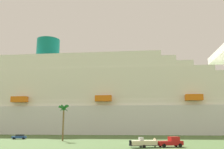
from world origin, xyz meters
name	(u,v)px	position (x,y,z in m)	size (l,w,h in m)	color
ground_plane	(123,137)	(0.00, 30.00, 0.00)	(600.00, 600.00, 0.00)	#4C6B38
cruise_ship	(106,103)	(-7.44, 72.42, 16.95)	(293.88, 67.88, 64.89)	white
pickup_truck	(169,142)	(8.17, -13.97, 1.04)	(5.91, 3.28, 2.20)	red
small_boat_on_trailer	(146,143)	(2.80, -15.26, 0.96)	(7.55, 3.48, 2.15)	#595960
palm_tree	(62,111)	(-19.41, 7.69, 8.80)	(3.36, 3.22, 10.92)	brown
parked_car_blue_suv	(18,137)	(-35.76, 16.89, 0.83)	(4.82, 2.37, 1.58)	#264C99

